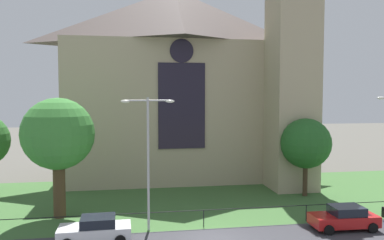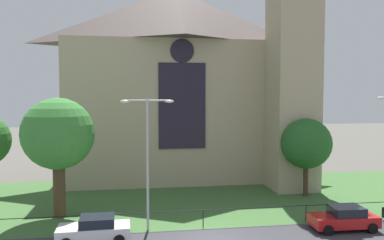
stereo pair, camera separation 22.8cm
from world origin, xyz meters
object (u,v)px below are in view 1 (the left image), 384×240
at_px(tree_right_near, 306,144).
at_px(streetlamp_near, 148,147).
at_px(parked_car_red, 344,218).
at_px(parked_car_white, 96,229).
at_px(tree_left_near, 58,135).
at_px(church_building, 182,81).

height_order(tree_right_near, streetlamp_near, streetlamp_near).
bearing_deg(streetlamp_near, parked_car_red, -8.17).
bearing_deg(streetlamp_near, parked_car_white, -154.61).
bearing_deg(streetlamp_near, tree_left_near, 149.10).
bearing_deg(church_building, streetlamp_near, -104.85).
relative_size(streetlamp_near, parked_car_white, 2.01).
relative_size(tree_left_near, tree_right_near, 1.27).
relative_size(streetlamp_near, parked_car_red, 2.01).
bearing_deg(streetlamp_near, church_building, 75.15).
relative_size(church_building, streetlamp_near, 3.05).
relative_size(church_building, tree_right_near, 3.87).
relative_size(tree_right_near, parked_car_white, 1.58).
bearing_deg(tree_left_near, parked_car_white, -60.34).
bearing_deg(streetlamp_near, tree_right_near, 25.11).
relative_size(tree_right_near, parked_car_red, 1.58).
xyz_separation_m(tree_right_near, parked_car_white, (-16.93, -7.96, -3.80)).
distance_m(church_building, parked_car_red, 22.23).
distance_m(tree_left_near, tree_right_near, 20.12).
height_order(church_building, streetlamp_near, church_building).
xyz_separation_m(parked_car_white, parked_car_red, (15.71, -0.29, 0.00)).
xyz_separation_m(church_building, tree_right_near, (9.36, -10.13, -5.73)).
height_order(church_building, tree_left_near, church_building).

